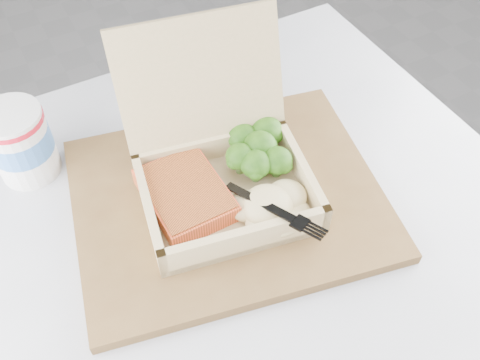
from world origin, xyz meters
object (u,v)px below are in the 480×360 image
serving_tray (228,198)px  paper_cup (20,141)px  cafe_table (251,287)px  takeout_container (219,158)px

serving_tray → paper_cup: paper_cup is taller
cafe_table → takeout_container: takeout_container is taller
cafe_table → paper_cup: 0.38m
cafe_table → paper_cup: bearing=136.4°
takeout_container → paper_cup: bearing=153.9°
cafe_table → takeout_container: 0.25m
takeout_container → paper_cup: 0.25m
takeout_container → paper_cup: (-0.20, 0.15, -0.01)m
takeout_container → paper_cup: size_ratio=2.45×
cafe_table → serving_tray: (-0.02, 0.04, 0.19)m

